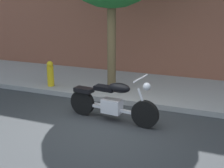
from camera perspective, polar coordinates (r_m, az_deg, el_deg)
name	(u,v)px	position (r m, az deg, el deg)	size (l,w,h in m)	color
ground_plane	(103,127)	(6.62, -1.79, -8.11)	(60.00, 60.00, 0.00)	#303335
sidewalk	(143,88)	(9.24, 5.82, -0.68)	(24.17, 3.04, 0.14)	#969696
motorcycle	(112,102)	(6.78, 0.00, -3.40)	(2.21, 0.70, 1.11)	black
fire_hydrant	(51,76)	(9.23, -11.57, 1.54)	(0.20, 0.20, 0.91)	gold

